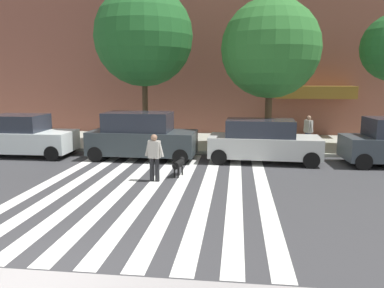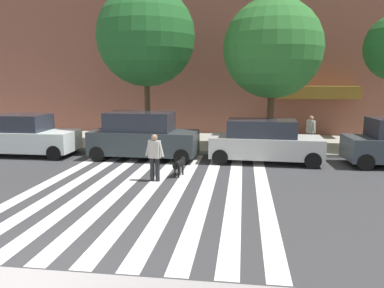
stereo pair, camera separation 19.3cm
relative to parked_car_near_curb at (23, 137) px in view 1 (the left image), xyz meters
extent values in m
plane|color=#353538|center=(6.09, -4.36, -0.90)|extent=(160.00, 160.00, 0.00)
cube|color=#9E9F90|center=(6.09, 4.35, -0.83)|extent=(80.00, 6.00, 0.15)
cube|color=silver|center=(3.38, -4.36, -0.90)|extent=(0.45, 10.81, 0.01)
cube|color=silver|center=(4.28, -4.36, -0.90)|extent=(0.45, 10.81, 0.01)
cube|color=silver|center=(5.18, -4.36, -0.90)|extent=(0.45, 10.81, 0.01)
cube|color=silver|center=(6.08, -4.36, -0.90)|extent=(0.45, 10.81, 0.01)
cube|color=silver|center=(6.98, -4.36, -0.90)|extent=(0.45, 10.81, 0.01)
cube|color=silver|center=(7.88, -4.36, -0.90)|extent=(0.45, 10.81, 0.01)
cube|color=silver|center=(8.78, -4.36, -0.90)|extent=(0.45, 10.81, 0.01)
cube|color=silver|center=(9.68, -4.36, -0.90)|extent=(0.45, 10.81, 0.01)
cube|color=silver|center=(10.58, -4.36, -0.90)|extent=(0.45, 10.81, 0.01)
cube|color=olive|center=(14.09, 6.75, 1.85)|extent=(4.49, 1.60, 0.70)
cube|color=silver|center=(0.05, 0.00, -0.20)|extent=(4.51, 2.01, 0.91)
cube|color=#232833|center=(-0.13, 0.00, 0.63)|extent=(2.26, 1.75, 0.74)
cylinder|color=black|center=(1.80, 0.92, -0.57)|extent=(0.66, 0.23, 0.66)
cylinder|color=black|center=(1.82, -0.88, -0.57)|extent=(0.66, 0.23, 0.66)
cylinder|color=black|center=(-1.73, 0.88, -0.57)|extent=(0.66, 0.23, 0.66)
cube|color=#2F383B|center=(5.60, 0.00, -0.15)|extent=(4.69, 2.04, 1.00)
cube|color=#232833|center=(5.42, 0.01, 0.76)|extent=(2.90, 1.76, 0.82)
cylinder|color=black|center=(7.47, 0.82, -0.57)|extent=(0.67, 0.24, 0.66)
cylinder|color=black|center=(7.42, -0.93, -0.57)|extent=(0.67, 0.24, 0.66)
cylinder|color=black|center=(3.79, 0.93, -0.57)|extent=(0.67, 0.24, 0.66)
cylinder|color=black|center=(3.74, -0.82, -0.57)|extent=(0.67, 0.24, 0.66)
cube|color=#B5B8B4|center=(10.85, 0.00, -0.22)|extent=(4.68, 2.04, 0.86)
cube|color=#232833|center=(10.67, 0.01, 0.56)|extent=(2.87, 1.75, 0.70)
cylinder|color=black|center=(12.71, 0.78, -0.57)|extent=(0.67, 0.25, 0.66)
cylinder|color=black|center=(12.65, -0.92, -0.57)|extent=(0.67, 0.25, 0.66)
cylinder|color=black|center=(9.06, 0.92, -0.57)|extent=(0.67, 0.25, 0.66)
cylinder|color=black|center=(9.00, -0.78, -0.57)|extent=(0.67, 0.25, 0.66)
cylinder|color=black|center=(14.54, 0.81, -0.57)|extent=(0.67, 0.24, 0.66)
cylinder|color=black|center=(14.60, -0.96, -0.57)|extent=(0.67, 0.24, 0.66)
cylinder|color=#4C3823|center=(5.11, 2.53, 1.28)|extent=(0.28, 0.28, 4.05)
sphere|color=#1E5623|center=(5.11, 2.53, 4.63)|extent=(4.81, 4.81, 4.81)
cylinder|color=#4C3823|center=(11.17, 2.20, 0.99)|extent=(0.33, 0.33, 3.48)
sphere|color=#286628|center=(11.17, 2.20, 3.98)|extent=(4.57, 4.57, 4.57)
cylinder|color=black|center=(6.81, -3.51, -0.49)|extent=(0.18, 0.18, 0.82)
cylinder|color=black|center=(7.01, -3.55, -0.49)|extent=(0.18, 0.18, 0.82)
cube|color=#B2ADA3|center=(6.91, -3.53, 0.22)|extent=(0.42, 0.31, 0.60)
cylinder|color=#B2ADA3|center=(6.68, -3.49, 0.25)|extent=(0.24, 0.13, 0.57)
cylinder|color=#B2ADA3|center=(7.15, -3.58, 0.25)|extent=(0.24, 0.13, 0.57)
sphere|color=#936B51|center=(6.91, -3.53, 0.63)|extent=(0.26, 0.26, 0.22)
cylinder|color=black|center=(7.63, -2.78, -0.45)|extent=(0.37, 0.67, 0.26)
sphere|color=black|center=(7.70, -2.40, -0.35)|extent=(0.23, 0.23, 0.20)
cylinder|color=black|center=(7.55, -3.19, -0.40)|extent=(0.08, 0.24, 0.16)
cylinder|color=black|center=(7.60, -2.55, -0.74)|extent=(0.07, 0.07, 0.32)
cylinder|color=black|center=(7.74, -2.58, -0.74)|extent=(0.07, 0.07, 0.32)
cylinder|color=black|center=(7.51, -2.99, -0.74)|extent=(0.07, 0.07, 0.32)
cylinder|color=black|center=(7.65, -3.01, -0.74)|extent=(0.07, 0.07, 0.32)
cylinder|color=#282D4C|center=(13.03, 2.45, -0.34)|extent=(0.20, 0.20, 0.82)
cylinder|color=#282D4C|center=(13.13, 2.27, -0.34)|extent=(0.20, 0.20, 0.82)
cube|color=#B2ADA3|center=(13.08, 2.36, 0.37)|extent=(0.39, 0.45, 0.60)
cylinder|color=#B2ADA3|center=(12.97, 2.57, 0.40)|extent=(0.18, 0.24, 0.57)
cylinder|color=#B2ADA3|center=(13.19, 2.15, 0.40)|extent=(0.18, 0.24, 0.57)
sphere|color=#936B51|center=(13.08, 2.36, 0.78)|extent=(0.30, 0.30, 0.22)
camera|label=1|loc=(9.70, -15.81, 2.57)|focal=34.95mm
camera|label=2|loc=(9.89, -15.78, 2.57)|focal=34.95mm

